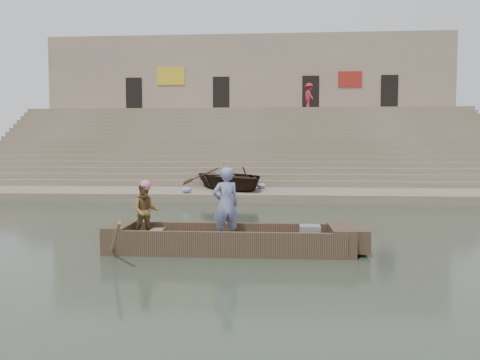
# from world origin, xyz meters

# --- Properties ---
(ground) EXTENTS (120.00, 120.00, 0.00)m
(ground) POSITION_xyz_m (0.00, 0.00, 0.00)
(ground) COLOR #2B3528
(ground) RESTS_ON ground
(lower_landing) EXTENTS (32.00, 4.00, 0.40)m
(lower_landing) POSITION_xyz_m (0.00, 8.00, 0.20)
(lower_landing) COLOR gray
(lower_landing) RESTS_ON ground
(mid_landing) EXTENTS (32.00, 3.00, 2.80)m
(mid_landing) POSITION_xyz_m (0.00, 15.50, 1.40)
(mid_landing) COLOR gray
(mid_landing) RESTS_ON ground
(upper_landing) EXTENTS (32.00, 3.00, 5.20)m
(upper_landing) POSITION_xyz_m (0.00, 22.50, 2.60)
(upper_landing) COLOR gray
(upper_landing) RESTS_ON ground
(ghat_steps) EXTENTS (32.00, 11.00, 5.20)m
(ghat_steps) POSITION_xyz_m (0.00, 17.19, 1.80)
(ghat_steps) COLOR gray
(ghat_steps) RESTS_ON ground
(building_wall) EXTENTS (32.00, 5.07, 11.20)m
(building_wall) POSITION_xyz_m (0.00, 26.50, 5.60)
(building_wall) COLOR #9E886B
(building_wall) RESTS_ON ground
(main_rowboat) EXTENTS (5.00, 1.30, 0.22)m
(main_rowboat) POSITION_xyz_m (1.19, -2.86, 0.11)
(main_rowboat) COLOR brown
(main_rowboat) RESTS_ON ground
(rowboat_trim) EXTENTS (6.04, 2.63, 2.00)m
(rowboat_trim) POSITION_xyz_m (1.39, -2.87, 0.31)
(rowboat_trim) COLOR brown
(rowboat_trim) RESTS_ON ground
(standing_man) EXTENTS (0.74, 0.62, 1.71)m
(standing_man) POSITION_xyz_m (1.11, -2.84, 1.08)
(standing_man) COLOR navy
(standing_man) RESTS_ON main_rowboat
(rowing_man) EXTENTS (0.78, 0.69, 1.33)m
(rowing_man) POSITION_xyz_m (-0.80, -2.70, 0.89)
(rowing_man) COLOR #297C2A
(rowing_man) RESTS_ON main_rowboat
(television) EXTENTS (0.46, 0.42, 0.40)m
(television) POSITION_xyz_m (3.02, -2.86, 0.42)
(television) COLOR gray
(television) RESTS_ON main_rowboat
(beached_rowboat) EXTENTS (5.66, 6.23, 1.06)m
(beached_rowboat) POSITION_xyz_m (0.16, 8.66, 0.93)
(beached_rowboat) COLOR #2D2116
(beached_rowboat) RESTS_ON lower_landing
(pedestrian) EXTENTS (1.03, 1.34, 1.83)m
(pedestrian) POSITION_xyz_m (4.71, 21.65, 6.12)
(pedestrian) COLOR #B11D33
(pedestrian) RESTS_ON upper_landing
(cloth_bundles) EXTENTS (3.62, 2.92, 0.26)m
(cloth_bundles) POSITION_xyz_m (0.02, 7.92, 0.53)
(cloth_bundles) COLOR #3F5999
(cloth_bundles) RESTS_ON lower_landing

